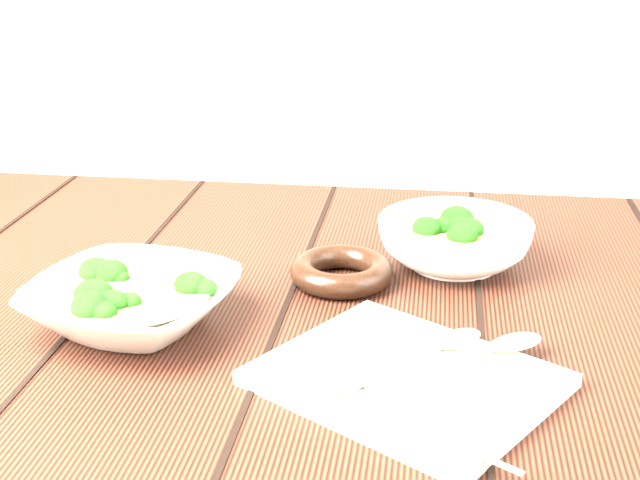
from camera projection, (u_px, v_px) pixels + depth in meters
table at (308, 398)px, 0.99m from camera, size 1.20×0.80×0.75m
soup_bowl_front at (132, 302)px, 0.88m from camera, size 0.24×0.24×0.06m
soup_bowl_back at (455, 241)px, 1.02m from camera, size 0.20×0.20×0.06m
trivet at (342, 271)px, 0.98m from camera, size 0.13×0.13×0.03m
napkin at (407, 379)px, 0.77m from camera, size 0.30×0.29×0.01m
spoon_left at (430, 352)px, 0.80m from camera, size 0.14×0.16×0.01m
spoon_right at (483, 351)px, 0.80m from camera, size 0.17×0.13×0.01m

